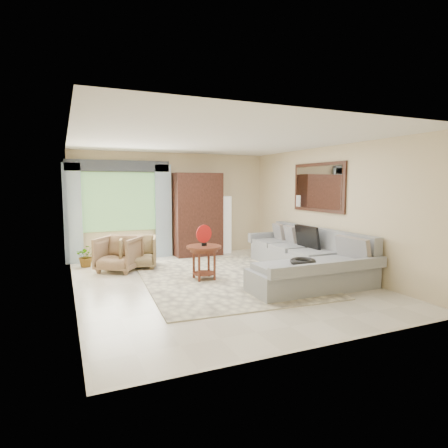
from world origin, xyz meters
name	(u,v)px	position (x,y,z in m)	size (l,w,h in m)	color
ground	(219,283)	(0.00, 0.00, 0.00)	(6.00, 6.00, 0.00)	silver
area_rug	(223,278)	(0.20, 0.27, 0.01)	(3.00, 4.00, 0.02)	beige
sectional_sofa	(305,261)	(1.78, -0.18, 0.28)	(2.30, 3.46, 0.90)	gray
tv_screen	(307,237)	(2.05, 0.13, 0.72)	(0.06, 0.74, 0.48)	black
garden_hose	(303,262)	(1.00, -1.21, 0.55)	(0.43, 0.43, 0.09)	black
coffee_table	(204,262)	(-0.19, 0.29, 0.35)	(0.66, 0.66, 0.66)	#4B1F14
red_disc	(204,234)	(-0.19, 0.29, 0.89)	(0.34, 0.34, 0.03)	#B21411
armchair_left	(119,254)	(-1.57, 1.70, 0.37)	(0.78, 0.81, 0.73)	#8E6A4D
armchair_right	(139,252)	(-1.13, 1.83, 0.35)	(0.74, 0.77, 0.70)	#957E51
potted_plant	(86,256)	(-2.17, 2.41, 0.25)	(0.44, 0.38, 0.49)	#999999
armoire	(198,214)	(0.55, 2.72, 1.05)	(1.20, 0.55, 2.10)	black
floor_lamp	(225,225)	(1.35, 2.78, 0.75)	(0.24, 0.24, 1.50)	silver
window	(119,202)	(-1.35, 2.97, 1.40)	(1.80, 0.04, 1.40)	#669E59
curtain_left	(73,214)	(-2.40, 2.88, 1.15)	(0.40, 0.08, 2.30)	#9EB7CC
curtain_right	(163,211)	(-0.30, 2.88, 1.15)	(0.40, 0.08, 2.30)	#9EB7CC
valance	(119,166)	(-1.35, 2.90, 2.25)	(2.40, 0.12, 0.26)	#1E232D
wall_mirror	(318,187)	(2.46, 0.35, 1.75)	(0.05, 1.70, 1.05)	black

